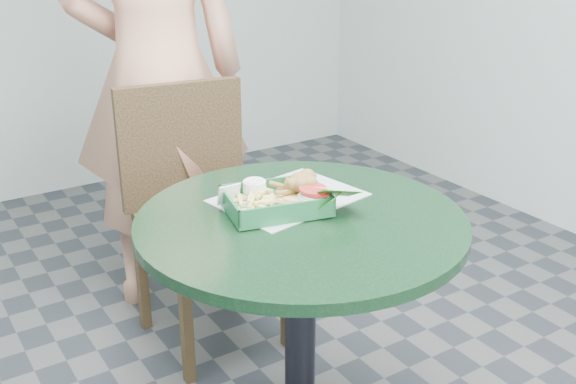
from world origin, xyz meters
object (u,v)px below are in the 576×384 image
food_basket (276,212)px  cafe_table (301,283)px  diner_person (153,13)px  sauce_ramekin (251,195)px  crab_sandwich (297,191)px  dining_chair (198,197)px

food_basket → cafe_table: bearing=-62.3°
diner_person → sauce_ramekin: bearing=100.1°
sauce_ramekin → crab_sandwich: bearing=-20.9°
diner_person → food_basket: (-0.11, -1.02, -0.38)m
dining_chair → food_basket: bearing=-90.7°
dining_chair → diner_person: size_ratio=0.40×
diner_person → crab_sandwich: 1.06m
food_basket → crab_sandwich: (0.08, 0.02, 0.03)m
diner_person → dining_chair: bearing=108.7°
dining_chair → crab_sandwich: dining_chair is taller
dining_chair → diner_person: bearing=97.8°
diner_person → sauce_ramekin: diner_person is taller
cafe_table → crab_sandwich: bearing=63.1°
dining_chair → sauce_ramekin: dining_chair is taller
cafe_table → food_basket: 0.20m
diner_person → food_basket: size_ratio=9.13×
cafe_table → sauce_ramekin: sauce_ramekin is taller
cafe_table → crab_sandwich: (0.04, 0.08, 0.22)m
food_basket → crab_sandwich: crab_sandwich is taller
crab_sandwich → dining_chair: bearing=87.2°
cafe_table → dining_chair: size_ratio=0.90×
cafe_table → sauce_ramekin: bearing=119.5°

